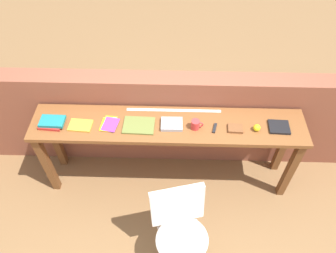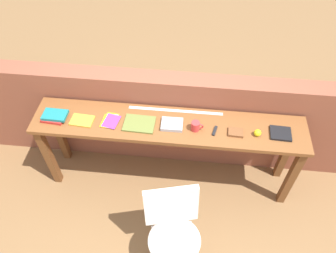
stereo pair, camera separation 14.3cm
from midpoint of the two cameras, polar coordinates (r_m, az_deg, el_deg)
ground_plane at (r=3.51m, az=0.76°, el=-12.86°), size 40.00×40.00×0.00m
brick_wall_back at (r=3.42m, az=1.88°, el=1.20°), size 6.00×0.20×1.14m
sideboard at (r=3.06m, az=1.44°, el=-1.30°), size 2.50×0.44×0.88m
chair_white_moulded at (r=2.80m, az=2.45°, el=-17.37°), size 0.54×0.54×0.89m
book_stack_leftmost at (r=3.13m, az=-17.95°, el=1.70°), size 0.23×0.16×0.05m
magazine_cycling at (r=3.06m, az=-13.45°, el=0.99°), size 0.21×0.16×0.02m
pamphlet_pile_colourful at (r=3.01m, az=-8.71°, el=0.99°), size 0.17×0.21×0.01m
book_open_centre at (r=2.95m, az=-3.64°, el=0.45°), size 0.29×0.21×0.02m
book_grey_hardcover at (r=2.93m, az=2.10°, el=0.33°), size 0.19×0.16×0.03m
mug at (r=2.90m, az=6.26°, el=0.04°), size 0.11×0.08×0.09m
multitool_folded at (r=2.93m, az=9.54°, el=-0.78°), size 0.05×0.11×0.02m
leather_journal_brown at (r=2.95m, az=13.07°, el=-1.02°), size 0.13×0.11×0.02m
sports_ball_small at (r=2.97m, az=16.67°, el=-1.10°), size 0.06×0.06×0.06m
book_repair_rightmost at (r=3.06m, az=20.30°, el=-1.17°), size 0.19×0.17×0.02m
ruler_metal_back_edge at (r=3.07m, az=2.64°, el=2.74°), size 0.88×0.03×0.00m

